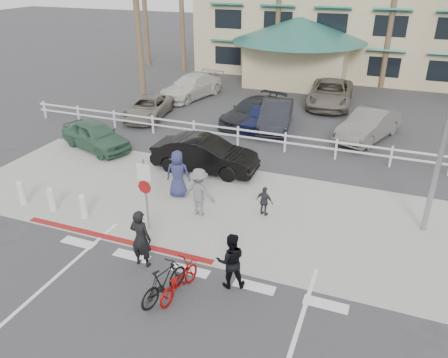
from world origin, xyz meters
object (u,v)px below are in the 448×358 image
at_px(bike_black, 164,282).
at_px(car_white_sedan, 205,155).
at_px(car_red_compact, 95,135).
at_px(sign_post, 146,191).
at_px(bike_red, 179,280).

relative_size(bike_black, car_white_sedan, 0.38).
bearing_deg(bike_black, car_red_compact, -30.89).
height_order(sign_post, car_white_sedan, sign_post).
bearing_deg(bike_red, car_white_sedan, -63.80).
bearing_deg(car_red_compact, sign_post, -112.03).
bearing_deg(car_white_sedan, sign_post, 179.62).
distance_m(bike_red, bike_black, 0.42).
bearing_deg(bike_red, sign_post, -38.76).
distance_m(car_white_sedan, car_red_compact, 5.99).
distance_m(bike_red, car_white_sedan, 8.02).
xyz_separation_m(bike_red, car_white_sedan, (-2.51, 7.61, 0.30)).
height_order(bike_red, car_white_sedan, car_white_sedan).
relative_size(bike_red, bike_black, 1.00).
xyz_separation_m(bike_black, car_white_sedan, (-2.21, 7.90, 0.23)).
relative_size(bike_red, car_red_compact, 0.43).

